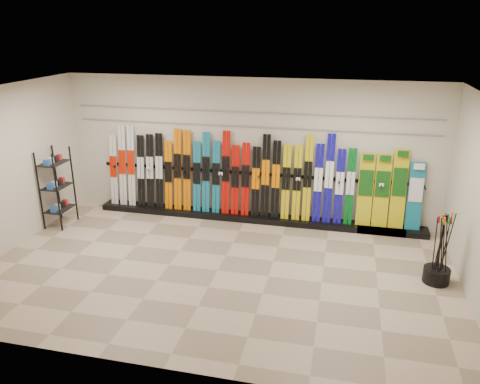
# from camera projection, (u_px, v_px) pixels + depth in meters

# --- Properties ---
(floor) EXTENTS (8.00, 8.00, 0.00)m
(floor) POSITION_uv_depth(u_px,v_px,m) (218.00, 270.00, 8.06)
(floor) COLOR gray
(floor) RESTS_ON ground
(back_wall) EXTENTS (8.00, 0.00, 8.00)m
(back_wall) POSITION_uv_depth(u_px,v_px,m) (248.00, 150.00, 9.84)
(back_wall) COLOR beige
(back_wall) RESTS_ON floor
(left_wall) EXTENTS (0.00, 5.00, 5.00)m
(left_wall) POSITION_uv_depth(u_px,v_px,m) (2.00, 172.00, 8.39)
(left_wall) COLOR beige
(left_wall) RESTS_ON floor
(ceiling) EXTENTS (8.00, 8.00, 0.00)m
(ceiling) POSITION_uv_depth(u_px,v_px,m) (214.00, 95.00, 7.04)
(ceiling) COLOR silver
(ceiling) RESTS_ON back_wall
(ski_rack_base) EXTENTS (8.00, 0.40, 0.12)m
(ski_rack_base) POSITION_uv_depth(u_px,v_px,m) (256.00, 218.00, 10.08)
(ski_rack_base) COLOR black
(ski_rack_base) RESTS_ON floor
(skis) EXTENTS (5.37, 0.22, 1.84)m
(skis) POSITION_uv_depth(u_px,v_px,m) (225.00, 176.00, 9.96)
(skis) COLOR silver
(skis) RESTS_ON ski_rack_base
(snowboards) EXTENTS (1.26, 0.24, 1.58)m
(snowboards) POSITION_uv_depth(u_px,v_px,m) (390.00, 191.00, 9.31)
(snowboards) COLOR gold
(snowboards) RESTS_ON ski_rack_base
(accessory_rack) EXTENTS (0.40, 0.60, 1.63)m
(accessory_rack) POSITION_uv_depth(u_px,v_px,m) (57.00, 188.00, 9.64)
(accessory_rack) COLOR black
(accessory_rack) RESTS_ON floor
(pole_bin) EXTENTS (0.42, 0.42, 0.25)m
(pole_bin) POSITION_uv_depth(u_px,v_px,m) (436.00, 275.00, 7.66)
(pole_bin) COLOR black
(pole_bin) RESTS_ON floor
(ski_poles) EXTENTS (0.32, 0.30, 1.18)m
(ski_poles) POSITION_uv_depth(u_px,v_px,m) (441.00, 249.00, 7.48)
(ski_poles) COLOR black
(ski_poles) RESTS_ON pole_bin
(slatwall_rail_0) EXTENTS (7.60, 0.02, 0.03)m
(slatwall_rail_0) POSITION_uv_depth(u_px,v_px,m) (248.00, 127.00, 9.65)
(slatwall_rail_0) COLOR gray
(slatwall_rail_0) RESTS_ON back_wall
(slatwall_rail_1) EXTENTS (7.60, 0.02, 0.03)m
(slatwall_rail_1) POSITION_uv_depth(u_px,v_px,m) (248.00, 112.00, 9.55)
(slatwall_rail_1) COLOR gray
(slatwall_rail_1) RESTS_ON back_wall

